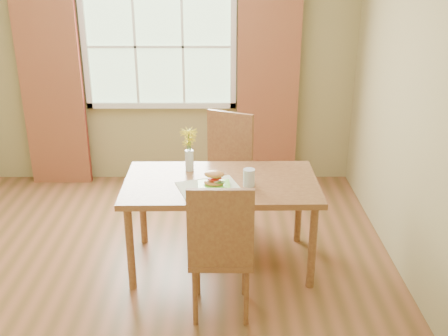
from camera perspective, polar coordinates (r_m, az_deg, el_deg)
room at (r=3.91m, az=-10.07°, el=6.42°), size 4.24×3.84×2.74m
window at (r=5.69m, az=-7.07°, el=12.97°), size 1.62×0.06×1.32m
curtain_left at (r=5.92m, az=-18.22°, el=8.46°), size 0.65×0.08×2.20m
curtain_right at (r=5.66m, az=4.80°, el=8.88°), size 0.65×0.08×2.20m
dining_table at (r=4.14m, az=-0.32°, el=-2.40°), size 1.53×0.87×0.74m
chair_near at (r=3.56m, az=-0.37°, el=-8.56°), size 0.43×0.43×1.04m
chair_far at (r=4.82m, az=0.17°, el=0.25°), size 0.60×0.60×1.08m
placemat at (r=4.00m, az=-1.70°, el=-2.07°), size 0.53×0.46×0.01m
plate at (r=3.97m, az=-1.09°, el=-2.13°), size 0.26×0.26×0.01m
croissant_sandwich at (r=3.97m, az=-1.08°, el=-1.14°), size 0.17×0.13×0.12m
water_glass at (r=4.01m, az=2.73°, el=-1.09°), size 0.09×0.09×0.14m
flower_vase at (r=4.25m, az=-3.83°, el=2.56°), size 0.14×0.14×0.36m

